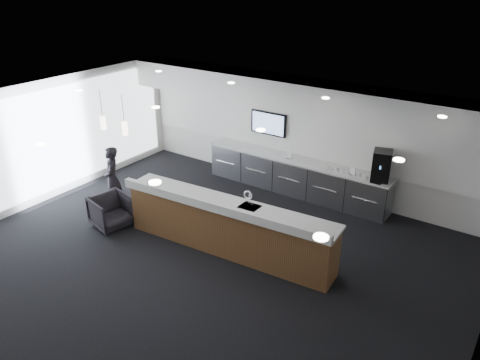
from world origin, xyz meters
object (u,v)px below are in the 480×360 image
Objects in this scene: lounge_guest at (113,179)px; service_counter at (227,226)px; coffee_machine at (381,166)px; armchair at (111,211)px.

service_counter is at bearing 47.54° from lounge_guest.
coffee_machine is 6.25m from armchair.
lounge_guest is (-3.38, -0.05, 0.22)m from service_counter.
armchair is 0.52× the size of lounge_guest.
coffee_machine reaches higher than armchair.
lounge_guest is (-0.60, 0.63, 0.42)m from armchair.
service_counter is at bearing -63.99° from armchair.
armchair is at bearing -155.97° from coffee_machine.
lounge_guest is at bearing 55.80° from armchair.
coffee_machine is 6.33m from lounge_guest.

